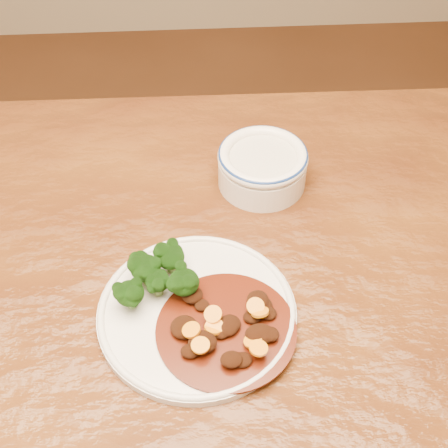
{
  "coord_description": "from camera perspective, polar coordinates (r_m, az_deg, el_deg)",
  "views": [
    {
      "loc": [
        0.05,
        -0.47,
        1.4
      ],
      "look_at": [
        0.08,
        0.12,
        0.77
      ],
      "focal_mm": 50.0,
      "sensor_mm": 36.0,
      "label": 1
    }
  ],
  "objects": [
    {
      "name": "dip_bowl",
      "position": [
        0.93,
        3.53,
        5.36
      ],
      "size": [
        0.13,
        0.13,
        0.06
      ],
      "rotation": [
        0.0,
        0.0,
        0.16
      ],
      "color": "white",
      "rests_on": "dining_table"
    },
    {
      "name": "dinner_plate",
      "position": [
        0.78,
        -2.49,
        -8.03
      ],
      "size": [
        0.25,
        0.25,
        0.02
      ],
      "rotation": [
        0.0,
        0.0,
        0.06
      ],
      "color": "silver",
      "rests_on": "dining_table"
    },
    {
      "name": "dining_table",
      "position": [
        0.87,
        -4.98,
        -10.47
      ],
      "size": [
        1.51,
        0.92,
        0.75
      ],
      "rotation": [
        0.0,
        0.0,
        -0.01
      ],
      "color": "#5F3310",
      "rests_on": "ground"
    },
    {
      "name": "mince_stew",
      "position": [
        0.76,
        0.22,
        -9.52
      ],
      "size": [
        0.17,
        0.17,
        0.03
      ],
      "color": "#491607",
      "rests_on": "dinner_plate"
    },
    {
      "name": "broccoli_florets",
      "position": [
        0.78,
        -6.02,
        -4.73
      ],
      "size": [
        0.1,
        0.09,
        0.04
      ],
      "color": "#6F954D",
      "rests_on": "dinner_plate"
    }
  ]
}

